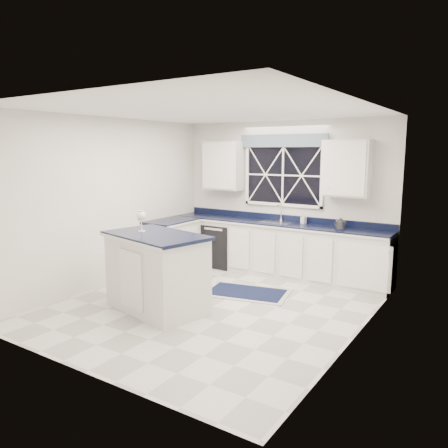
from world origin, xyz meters
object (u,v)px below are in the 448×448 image
Objects in this scene: faucet at (281,212)px; kettle at (340,223)px; dishwasher at (223,245)px; wine_glass at (141,217)px; soap_bottle at (304,218)px; island at (157,272)px.

faucet is 1.28× the size of kettle.
wine_glass is (0.24, -2.44, 0.86)m from dishwasher.
kettle reaches higher than soap_bottle.
faucet reaches higher than kettle.
wine_glass is at bearing -106.13° from kettle.
soap_bottle is at bearing 5.62° from dishwasher.
kettle is at bearing -11.21° from soap_bottle.
island is 2.86m from soap_bottle.
dishwasher is 1.31m from faucet.
island is (0.53, -2.47, 0.13)m from dishwasher.
soap_bottle is at bearing 81.24° from island.
soap_bottle is (-0.69, 0.14, 0.00)m from kettle.
dishwasher is 3.46× the size of kettle.
faucet reaches higher than island.
kettle is (1.15, -0.18, -0.08)m from faucet.
kettle is at bearing 0.40° from dishwasher.
wine_glass reaches higher than island.
soap_bottle reaches higher than dishwasher.
wine_glass reaches higher than faucet.
wine_glass is (-0.86, -2.64, 0.17)m from faucet.
wine_glass reaches higher than soap_bottle.
island is 3.06m from kettle.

